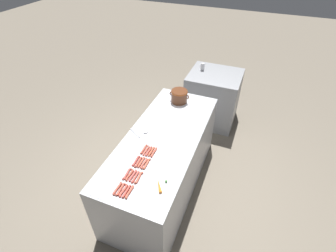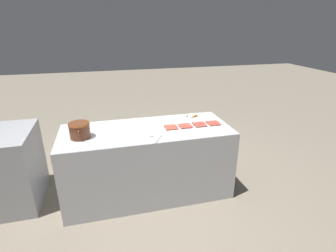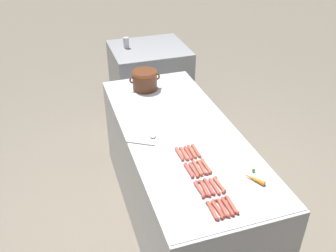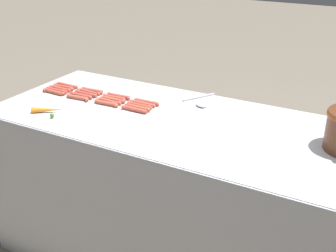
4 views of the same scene
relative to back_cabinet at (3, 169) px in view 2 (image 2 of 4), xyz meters
name	(u,v)px [view 2 (image 2 of 4)]	position (x,y,z in m)	size (l,w,h in m)	color
ground_plane	(148,191)	(-0.24, -1.76, -0.48)	(20.00, 20.00, 0.00)	#756B5B
griddle_counter	(148,161)	(-0.24, -1.76, -0.01)	(0.87, 2.11, 0.92)	#ADAFB5
back_cabinet	(3,169)	(0.00, 0.00, 0.00)	(0.88, 0.79, 0.95)	#939599
hot_dog_0	(216,125)	(-0.35, -2.64, 0.46)	(0.03, 0.16, 0.02)	#B04A39
hot_dog_1	(202,126)	(-0.35, -2.45, 0.46)	(0.03, 0.16, 0.02)	#AD4B41
hot_dog_2	(187,128)	(-0.35, -2.25, 0.46)	(0.03, 0.16, 0.02)	#B6473F
hot_dog_3	(172,129)	(-0.35, -2.06, 0.46)	(0.03, 0.16, 0.02)	#B14D3B
hot_dog_4	(214,124)	(-0.32, -2.64, 0.46)	(0.03, 0.16, 0.02)	#B74A38
hot_dog_5	(201,125)	(-0.32, -2.45, 0.46)	(0.03, 0.16, 0.02)	#AE4B38
hot_dog_6	(187,127)	(-0.32, -2.26, 0.46)	(0.03, 0.16, 0.02)	#AE4A3B
hot_dog_7	(172,128)	(-0.32, -2.07, 0.46)	(0.03, 0.16, 0.02)	#B85140
hot_dog_8	(213,123)	(-0.28, -2.64, 0.46)	(0.03, 0.16, 0.02)	#B84A3C
hot_dog_9	(199,124)	(-0.29, -2.44, 0.46)	(0.03, 0.16, 0.02)	#B1453D
hot_dog_10	(185,126)	(-0.29, -2.25, 0.46)	(0.03, 0.16, 0.02)	#AF513C
hot_dog_11	(171,127)	(-0.28, -2.07, 0.46)	(0.02, 0.16, 0.02)	#AF473A
hot_dog_12	(212,122)	(-0.25, -2.64, 0.46)	(0.02, 0.16, 0.02)	#B44439
hot_dog_13	(199,124)	(-0.25, -2.45, 0.46)	(0.03, 0.16, 0.02)	#B54B3F
hot_dog_14	(185,125)	(-0.26, -2.25, 0.46)	(0.03, 0.16, 0.02)	#B64F3F
hot_dog_15	(170,126)	(-0.25, -2.06, 0.46)	(0.02, 0.16, 0.02)	#B25239
hot_dog_16	(211,121)	(-0.22, -2.63, 0.46)	(0.03, 0.16, 0.02)	#B5503A
hot_dog_17	(198,123)	(-0.22, -2.45, 0.46)	(0.03, 0.16, 0.02)	#B8523D
hot_dog_18	(184,124)	(-0.22, -2.25, 0.46)	(0.03, 0.16, 0.02)	#B4513B
hot_dog_19	(170,125)	(-0.22, -2.06, 0.46)	(0.03, 0.16, 0.02)	#B24D3A
bean_pot	(80,129)	(-0.31, -0.98, 0.55)	(0.30, 0.24, 0.18)	#562D19
serving_spoon	(154,136)	(-0.50, -1.80, 0.46)	(0.25, 0.17, 0.02)	#B7B7BC
carrot	(193,117)	(0.01, -2.46, 0.46)	(0.12, 0.16, 0.03)	orange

